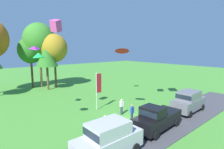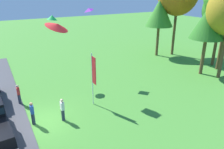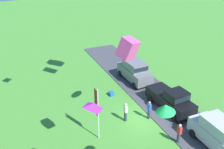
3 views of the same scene
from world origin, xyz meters
TOP-DOWN VIEW (x-y plane):
  - ground_plane at (0.00, 0.00)m, footprint 120.00×120.00m
  - person_watching_sky at (0.48, 1.52)m, footprint 0.36×0.24m
  - person_on_lawn at (-0.06, -0.45)m, footprint 0.36×0.24m
  - person_beside_suv at (-3.62, -0.87)m, footprint 0.36×0.24m
  - tree_far_left at (-9.23, 18.27)m, footprint 3.70×3.70m
  - tree_right_of_center at (-2.50, 21.59)m, footprint 4.26×4.26m
  - tree_far_right at (-1.12, 17.81)m, footprint 3.57×3.57m
  - flag_banner at (-0.42, 4.40)m, footprint 0.71×0.08m
  - kite_delta_high_right at (0.59, 1.63)m, footprint 2.03×2.03m
  - kite_diamond_topmost at (-6.30, 6.69)m, footprint 0.82×0.84m
  - kite_delta_mid_center at (-7.06, 3.30)m, footprint 1.00×1.04m

SIDE VIEW (x-z plane):
  - ground_plane at x=0.00m, z-range 0.00..0.00m
  - person_watching_sky at x=0.48m, z-range 0.02..1.73m
  - person_on_lawn at x=-0.06m, z-range 0.02..1.73m
  - person_beside_suv at x=-3.62m, z-range 0.02..1.73m
  - flag_banner at x=-0.42m, z-range 0.58..4.94m
  - tree_far_right at x=-1.12m, z-range 1.94..9.47m
  - tree_far_left at x=-9.23m, z-range 2.02..9.83m
  - kite_delta_mid_center at x=-7.06m, z-range 6.09..6.65m
  - tree_right_of_center at x=-2.50m, z-range 2.12..11.11m
  - kite_delta_high_right at x=0.59m, z-range 6.38..7.18m
  - kite_diamond_topmost at x=-6.30m, z-range 6.77..7.24m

